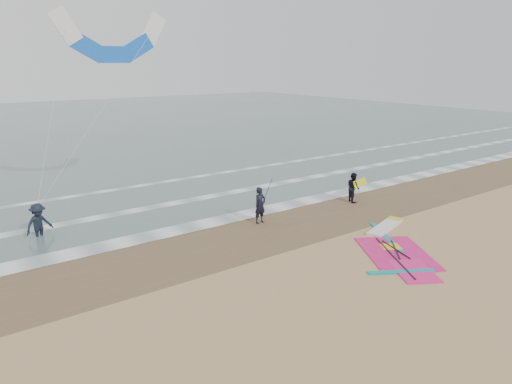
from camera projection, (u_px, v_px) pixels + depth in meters
ground at (376, 276)px, 16.03m from camera, size 120.00×120.00×0.00m
sea_water at (55, 127)px, 53.61m from camera, size 120.00×80.00×0.02m
wet_sand_band at (272, 228)px, 20.73m from camera, size 120.00×5.00×0.01m
foam_waterline at (222, 204)px, 24.20m from camera, size 120.00×9.15×0.02m
windsurf_rig at (395, 245)px, 18.64m from camera, size 5.77×5.46×0.14m
person_standing at (260, 205)px, 21.15m from camera, size 0.67×0.49×1.72m
person_walking at (353, 187)px, 24.45m from camera, size 0.84×0.94×1.60m
person_wading at (38, 216)px, 19.44m from camera, size 1.35×1.06×1.84m
held_pole at (265, 196)px, 21.21m from camera, size 0.17×0.86×1.82m
carried_kiteboard at (360, 183)px, 24.54m from camera, size 1.30×0.51×0.39m
surf_kite at (112, 42)px, 22.29m from camera, size 7.70×2.86×8.52m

